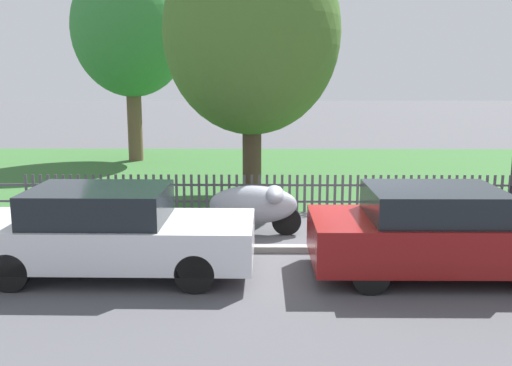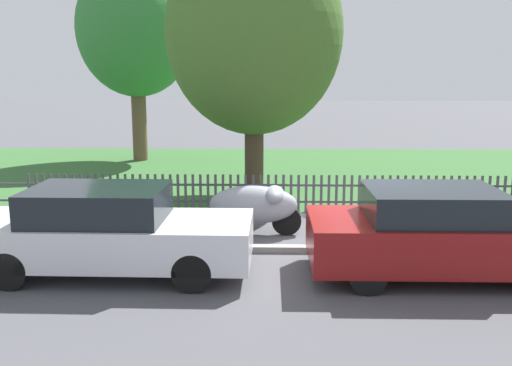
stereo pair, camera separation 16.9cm
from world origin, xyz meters
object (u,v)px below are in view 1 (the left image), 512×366
at_px(parked_car_black_saloon, 111,231).
at_px(covered_motorcycle, 255,205).
at_px(parked_car_navy_estate, 442,232).
at_px(tree_nearest_kerb, 131,29).
at_px(tree_behind_motorcycle, 252,33).

xyz_separation_m(parked_car_black_saloon, covered_motorcycle, (2.32, 2.34, -0.09)).
distance_m(parked_car_navy_estate, tree_nearest_kerb, 15.13).
relative_size(parked_car_navy_estate, tree_behind_motorcycle, 0.63).
xyz_separation_m(tree_nearest_kerb, tree_behind_motorcycle, (4.48, -6.47, -0.57)).
height_order(parked_car_navy_estate, tree_nearest_kerb, tree_nearest_kerb).
bearing_deg(parked_car_navy_estate, tree_nearest_kerb, 121.75).
distance_m(covered_motorcycle, tree_behind_motorcycle, 5.08).
relative_size(parked_car_black_saloon, tree_behind_motorcycle, 0.66).
distance_m(parked_car_black_saloon, tree_behind_motorcycle, 7.23).
xyz_separation_m(covered_motorcycle, tree_nearest_kerb, (-4.60, 10.06, 4.18)).
bearing_deg(parked_car_black_saloon, tree_behind_motorcycle, 70.40).
height_order(parked_car_navy_estate, covered_motorcycle, parked_car_navy_estate).
bearing_deg(tree_behind_motorcycle, parked_car_black_saloon, -110.30).
bearing_deg(tree_nearest_kerb, covered_motorcycle, -65.40).
relative_size(parked_car_black_saloon, parked_car_navy_estate, 1.05).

